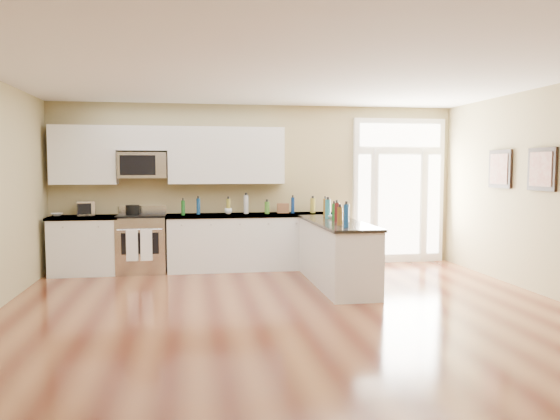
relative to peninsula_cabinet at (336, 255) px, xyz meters
name	(u,v)px	position (x,y,z in m)	size (l,w,h in m)	color
ground	(307,333)	(-0.93, -2.24, -0.43)	(8.00, 8.00, 0.00)	#5A2819
room_shell	(307,169)	(-0.93, -2.24, 1.27)	(8.00, 8.00, 8.00)	tan
back_cabinet_left	(85,247)	(-3.80, 1.45, 0.00)	(1.10, 0.66, 0.94)	silver
back_cabinet_right	(252,243)	(-1.08, 1.45, 0.00)	(2.85, 0.66, 0.94)	silver
peninsula_cabinet	(336,255)	(0.00, 0.00, 0.00)	(0.69, 2.32, 0.94)	silver
upper_cabinet_left	(84,155)	(-3.81, 1.59, 1.49)	(1.04, 0.33, 0.95)	silver
upper_cabinet_right	(226,155)	(-1.50, 1.59, 1.49)	(1.94, 0.33, 0.95)	silver
upper_cabinet_short	(142,138)	(-2.88, 1.59, 1.77)	(0.82, 0.33, 0.40)	silver
microwave	(143,165)	(-2.88, 1.56, 1.33)	(0.78, 0.41, 0.42)	silver
entry_door	(399,191)	(1.62, 1.71, 0.87)	(1.70, 0.10, 2.60)	white
wall_art_near	(500,169)	(2.54, -0.04, 1.27)	(0.05, 0.58, 0.58)	black
wall_art_far	(542,169)	(2.54, -1.04, 1.27)	(0.05, 0.58, 0.58)	black
kitchen_range	(142,243)	(-2.90, 1.45, 0.04)	(0.78, 0.69, 1.08)	silver
stockpot	(133,209)	(-3.05, 1.54, 0.60)	(0.22, 0.22, 0.17)	black
toaster_oven	(86,208)	(-3.79, 1.56, 0.62)	(0.28, 0.22, 0.24)	silver
cardboard_box	(283,208)	(-0.53, 1.56, 0.59)	(0.20, 0.15, 0.17)	brown
bowl_left	(57,215)	(-4.24, 1.58, 0.53)	(0.19, 0.19, 0.05)	white
bowl_peninsula	(332,217)	(0.04, 0.46, 0.53)	(0.16, 0.16, 0.05)	white
cup_counter	(228,211)	(-1.48, 1.49, 0.55)	(0.13, 0.13, 0.10)	white
counter_bottles	(289,209)	(-0.56, 0.75, 0.64)	(2.31, 2.43, 0.31)	#19591E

